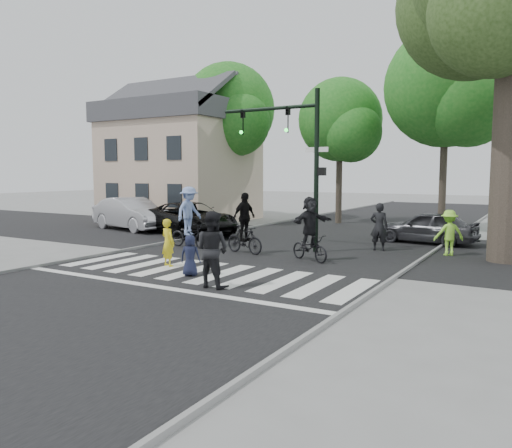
{
  "coord_description": "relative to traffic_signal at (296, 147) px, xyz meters",
  "views": [
    {
      "loc": [
        8.65,
        -10.83,
        2.95
      ],
      "look_at": [
        0.5,
        3.0,
        1.3
      ],
      "focal_mm": 35.0,
      "sensor_mm": 36.0,
      "label": 1
    }
  ],
  "objects": [
    {
      "name": "road_stem",
      "position": [
        -0.35,
        -1.2,
        -3.9
      ],
      "size": [
        10.0,
        70.0,
        0.01
      ],
      "primitive_type": "cube",
      "color": "black",
      "rests_on": "ground"
    },
    {
      "name": "cyclist_right",
      "position": [
        1.45,
        -1.86,
        -2.93
      ],
      "size": [
        1.8,
        1.66,
        2.17
      ],
      "color": "black",
      "rests_on": "ground"
    },
    {
      "name": "pedestrian_adult",
      "position": [
        0.89,
        -6.68,
        -2.91
      ],
      "size": [
        0.98,
        0.78,
        1.98
      ],
      "primitive_type": "imported",
      "rotation": [
        0.0,
        0.0,
        3.12
      ],
      "color": "black",
      "rests_on": "ground"
    },
    {
      "name": "pedestrian_child",
      "position": [
        -0.48,
        -5.85,
        -3.31
      ],
      "size": [
        0.68,
        0.55,
        1.19
      ],
      "primitive_type": "imported",
      "rotation": [
        0.0,
        0.0,
        3.49
      ],
      "color": "#191D36",
      "rests_on": "ground"
    },
    {
      "name": "bg_tree_0",
      "position": [
        -14.09,
        9.8,
        2.24
      ],
      "size": [
        5.46,
        5.2,
        8.97
      ],
      "color": "brown",
      "rests_on": "ground"
    },
    {
      "name": "house",
      "position": [
        -11.85,
        7.78,
        -0.1
      ],
      "size": [
        8.4,
        8.1,
        8.82
      ],
      "color": "beige",
      "rests_on": "ground"
    },
    {
      "name": "curb_right",
      "position": [
        4.7,
        -1.2,
        -3.85
      ],
      "size": [
        0.1,
        70.0,
        0.1
      ],
      "primitive_type": "cube",
      "color": "gray",
      "rests_on": "ground"
    },
    {
      "name": "car_silver",
      "position": [
        -10.32,
        1.87,
        -3.06
      ],
      "size": [
        5.35,
        2.87,
        1.67
      ],
      "primitive_type": "imported",
      "rotation": [
        0.0,
        0.0,
        1.34
      ],
      "color": "silver",
      "rests_on": "ground"
    },
    {
      "name": "bg_tree_2",
      "position": [
        -2.11,
        10.42,
        1.88
      ],
      "size": [
        5.04,
        4.8,
        8.4
      ],
      "color": "brown",
      "rests_on": "ground"
    },
    {
      "name": "bg_tree_3",
      "position": [
        3.95,
        9.07,
        3.04
      ],
      "size": [
        6.3,
        6.0,
        10.2
      ],
      "color": "brown",
      "rests_on": "ground"
    },
    {
      "name": "road_cross",
      "position": [
        -0.35,
        1.8,
        -3.89
      ],
      "size": [
        70.0,
        10.0,
        0.01
      ],
      "primitive_type": "cube",
      "color": "black",
      "rests_on": "ground"
    },
    {
      "name": "car_suv",
      "position": [
        -6.41,
        1.75,
        -3.12
      ],
      "size": [
        6.16,
        4.5,
        1.56
      ],
      "primitive_type": "imported",
      "rotation": [
        0.0,
        0.0,
        1.19
      ],
      "color": "black",
      "rests_on": "ground"
    },
    {
      "name": "traffic_signal",
      "position": [
        0.0,
        0.0,
        0.0
      ],
      "size": [
        4.45,
        0.29,
        6.0
      ],
      "color": "black",
      "rests_on": "ground"
    },
    {
      "name": "bg_tree_1",
      "position": [
        -9.06,
        9.28,
        2.75
      ],
      "size": [
        6.09,
        5.8,
        9.8
      ],
      "color": "brown",
      "rests_on": "ground"
    },
    {
      "name": "car_grey",
      "position": [
        3.95,
        4.5,
        -3.22
      ],
      "size": [
        4.18,
        2.06,
        1.37
      ],
      "primitive_type": "imported",
      "rotation": [
        0.0,
        0.0,
        -1.68
      ],
      "color": "#39393E",
      "rests_on": "ground"
    },
    {
      "name": "crosswalk",
      "position": [
        -0.35,
        -5.54,
        -3.89
      ],
      "size": [
        10.0,
        3.85,
        0.01
      ],
      "color": "silver",
      "rests_on": "ground"
    },
    {
      "name": "ground",
      "position": [
        -0.35,
        -6.2,
        -3.9
      ],
      "size": [
        120.0,
        120.0,
        0.0
      ],
      "primitive_type": "plane",
      "color": "gray",
      "rests_on": "ground"
    },
    {
      "name": "pedestrian_woman",
      "position": [
        -2.01,
        -5.02,
        -3.14
      ],
      "size": [
        0.63,
        0.49,
        1.51
      ],
      "primitive_type": "imported",
      "rotation": [
        0.0,
        0.0,
        2.88
      ],
      "color": "yellow",
      "rests_on": "ground"
    },
    {
      "name": "bystander_hivis",
      "position": [
        5.27,
        1.67,
        -3.08
      ],
      "size": [
        1.22,
        1.07,
        1.64
      ],
      "primitive_type": "imported",
      "rotation": [
        0.0,
        0.0,
        3.69
      ],
      "color": "#A2FF41",
      "rests_on": "ground"
    },
    {
      "name": "cyclist_left",
      "position": [
        -3.89,
        -1.53,
        -2.85
      ],
      "size": [
        1.95,
        1.29,
        2.41
      ],
      "color": "black",
      "rests_on": "ground"
    },
    {
      "name": "curb_left",
      "position": [
        -5.4,
        -1.2,
        -3.85
      ],
      "size": [
        0.1,
        70.0,
        0.1
      ],
      "primitive_type": "cube",
      "color": "gray",
      "rests_on": "ground"
    },
    {
      "name": "bystander_dark",
      "position": [
        2.79,
        1.51,
        -2.99
      ],
      "size": [
        0.73,
        0.54,
        1.83
      ],
      "primitive_type": "imported",
      "rotation": [
        0.0,
        0.0,
        3.3
      ],
      "color": "black",
      "rests_on": "ground"
    },
    {
      "name": "cyclist_mid",
      "position": [
        -1.25,
        -1.66,
        -2.98
      ],
      "size": [
        1.78,
        1.11,
        2.24
      ],
      "color": "black",
      "rests_on": "ground"
    }
  ]
}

